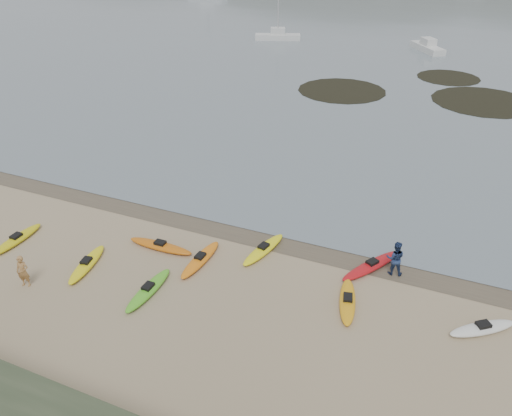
% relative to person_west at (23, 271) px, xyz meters
% --- Properties ---
extents(ground, '(600.00, 600.00, 0.00)m').
position_rel_person_west_xyz_m(ground, '(8.01, 8.46, -0.80)').
color(ground, tan).
rests_on(ground, ground).
extents(wet_sand, '(60.00, 60.00, 0.00)m').
position_rel_person_west_xyz_m(wet_sand, '(8.01, 8.16, -0.80)').
color(wet_sand, brown).
rests_on(wet_sand, ground).
extents(kayaks, '(24.59, 9.48, 0.34)m').
position_rel_person_west_xyz_m(kayaks, '(7.95, 4.58, -0.63)').
color(kayaks, white).
rests_on(kayaks, ground).
extents(person_west, '(0.67, 0.54, 1.61)m').
position_rel_person_west_xyz_m(person_west, '(0.00, 0.00, 0.00)').
color(person_west, '#AF7D46').
rests_on(person_west, ground).
extents(person_east, '(0.97, 0.82, 1.78)m').
position_rel_person_west_xyz_m(person_east, '(15.53, 7.66, 0.09)').
color(person_east, navy).
rests_on(person_east, ground).
extents(kelp_mats, '(22.27, 16.77, 0.04)m').
position_rel_person_west_xyz_m(kelp_mats, '(13.22, 38.37, -0.78)').
color(kelp_mats, black).
rests_on(kelp_mats, water).
extents(moored_boats, '(112.36, 79.85, 1.23)m').
position_rel_person_west_xyz_m(moored_boats, '(14.17, 90.38, -0.25)').
color(moored_boats, silver).
rests_on(moored_boats, ground).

